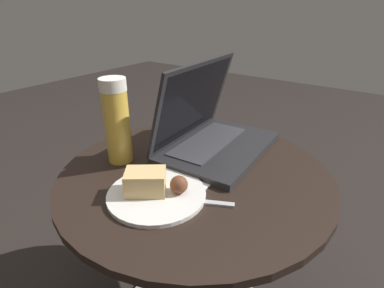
# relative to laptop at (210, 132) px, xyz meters

# --- Properties ---
(table) EXTENTS (0.65, 0.65, 0.49)m
(table) POSITION_rel_laptop_xyz_m (-0.13, -0.04, -0.20)
(table) COLOR #9E9EA3
(table) RESTS_ON ground_plane
(napkin) EXTENTS (0.17, 0.12, 0.00)m
(napkin) POSITION_rel_laptop_xyz_m (-0.24, -0.04, -0.05)
(napkin) COLOR white
(napkin) RESTS_ON table
(laptop) EXTENTS (0.35, 0.25, 0.24)m
(laptop) POSITION_rel_laptop_xyz_m (0.00, 0.00, 0.00)
(laptop) COLOR #232326
(laptop) RESTS_ON table
(beer_glass) EXTENTS (0.06, 0.06, 0.21)m
(beer_glass) POSITION_rel_laptop_xyz_m (-0.19, 0.15, 0.06)
(beer_glass) COLOR gold
(beer_glass) RESTS_ON table
(snack_plate) EXTENTS (0.21, 0.21, 0.06)m
(snack_plate) POSITION_rel_laptop_xyz_m (-0.26, -0.03, -0.03)
(snack_plate) COLOR silver
(snack_plate) RESTS_ON table
(fork) EXTENTS (0.10, 0.19, 0.01)m
(fork) POSITION_rel_laptop_xyz_m (-0.24, -0.08, -0.05)
(fork) COLOR #B2B2B7
(fork) RESTS_ON table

